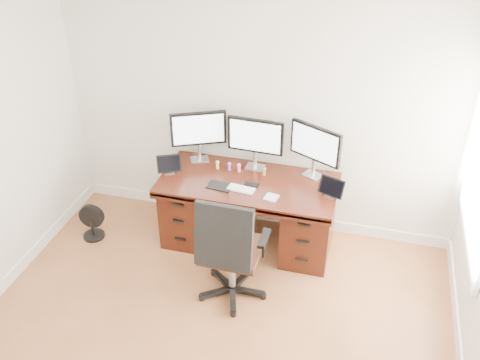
% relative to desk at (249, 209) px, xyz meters
% --- Properties ---
extents(back_wall, '(4.00, 0.10, 2.70)m').
position_rel_desk_xyz_m(back_wall, '(0.00, 0.42, 0.95)').
color(back_wall, silver).
rests_on(back_wall, ground).
extents(desk, '(1.70, 0.80, 0.75)m').
position_rel_desk_xyz_m(desk, '(0.00, 0.00, 0.00)').
color(desk, '#3A150B').
rests_on(desk, ground).
extents(office_chair, '(0.63, 0.59, 1.10)m').
position_rel_desk_xyz_m(office_chair, '(0.04, -0.81, -0.04)').
color(office_chair, black).
rests_on(office_chair, ground).
extents(floor_fan, '(0.26, 0.22, 0.38)m').
position_rel_desk_xyz_m(floor_fan, '(-1.58, -0.35, -0.22)').
color(floor_fan, black).
rests_on(floor_fan, ground).
extents(monitor_left, '(0.51, 0.27, 0.53)m').
position_rel_desk_xyz_m(monitor_left, '(-0.58, 0.24, 0.68)').
color(monitor_left, silver).
rests_on(monitor_left, desk).
extents(monitor_center, '(0.55, 0.15, 0.53)m').
position_rel_desk_xyz_m(monitor_center, '(-0.00, 0.24, 0.68)').
color(monitor_center, silver).
rests_on(monitor_center, desk).
extents(monitor_right, '(0.51, 0.28, 0.53)m').
position_rel_desk_xyz_m(monitor_right, '(0.58, 0.24, 0.68)').
color(monitor_right, silver).
rests_on(monitor_right, desk).
extents(tablet_left, '(0.25, 0.16, 0.19)m').
position_rel_desk_xyz_m(tablet_left, '(-0.78, -0.08, 0.43)').
color(tablet_left, silver).
rests_on(tablet_left, desk).
extents(tablet_right, '(0.25, 0.15, 0.19)m').
position_rel_desk_xyz_m(tablet_right, '(0.79, -0.08, 0.43)').
color(tablet_right, silver).
rests_on(tablet_right, desk).
extents(keyboard, '(0.26, 0.14, 0.01)m').
position_rel_desk_xyz_m(keyboard, '(-0.03, -0.19, 0.36)').
color(keyboard, white).
rests_on(keyboard, desk).
extents(trackpad, '(0.14, 0.14, 0.01)m').
position_rel_desk_xyz_m(trackpad, '(0.27, -0.25, 0.35)').
color(trackpad, silver).
rests_on(trackpad, desk).
extents(drawing_tablet, '(0.25, 0.18, 0.01)m').
position_rel_desk_xyz_m(drawing_tablet, '(-0.23, -0.19, 0.35)').
color(drawing_tablet, black).
rests_on(drawing_tablet, desk).
extents(phone, '(0.14, 0.07, 0.01)m').
position_rel_desk_xyz_m(phone, '(0.05, -0.08, 0.35)').
color(phone, black).
rests_on(phone, desk).
extents(figurine_yellow, '(0.04, 0.04, 0.09)m').
position_rel_desk_xyz_m(figurine_yellow, '(-0.35, 0.12, 0.40)').
color(figurine_yellow, tan).
rests_on(figurine_yellow, desk).
extents(figurine_purple, '(0.04, 0.04, 0.09)m').
position_rel_desk_xyz_m(figurine_purple, '(-0.23, 0.12, 0.40)').
color(figurine_purple, '#8456D9').
rests_on(figurine_purple, desk).
extents(figurine_pink, '(0.04, 0.04, 0.09)m').
position_rel_desk_xyz_m(figurine_pink, '(-0.13, 0.12, 0.40)').
color(figurine_pink, pink).
rests_on(figurine_pink, desk).
extents(figurine_brown, '(0.04, 0.04, 0.09)m').
position_rel_desk_xyz_m(figurine_brown, '(0.12, 0.12, 0.40)').
color(figurine_brown, olive).
rests_on(figurine_brown, desk).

